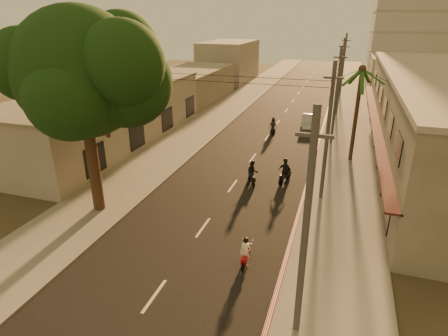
{
  "coord_description": "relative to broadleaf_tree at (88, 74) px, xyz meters",
  "views": [
    {
      "loc": [
        6.95,
        -15.48,
        11.5
      ],
      "look_at": [
        -0.06,
        6.14,
        2.13
      ],
      "focal_mm": 30.0,
      "sensor_mm": 36.0,
      "label": 1
    }
  ],
  "objects": [
    {
      "name": "scooter_far_a",
      "position": [
        6.87,
        19.43,
        -7.69
      ],
      "size": [
        1.02,
        1.75,
        1.74
      ],
      "rotation": [
        0.0,
        0.0,
        0.22
      ],
      "color": "black",
      "rests_on": "ground"
    },
    {
      "name": "ground",
      "position": [
        6.61,
        -2.14,
        -8.48
      ],
      "size": [
        160.0,
        160.0,
        0.0
      ],
      "primitive_type": "plane",
      "color": "#383023",
      "rests_on": "ground"
    },
    {
      "name": "sidewalk_left",
      "position": [
        -0.89,
        17.86,
        -8.42
      ],
      "size": [
        5.0,
        140.0,
        0.12
      ],
      "primitive_type": "cube",
      "color": "slate",
      "rests_on": "ground"
    },
    {
      "name": "sidewalk_right",
      "position": [
        14.11,
        17.86,
        -8.42
      ],
      "size": [
        5.0,
        140.0,
        0.12
      ],
      "primitive_type": "cube",
      "color": "slate",
      "rests_on": "ground"
    },
    {
      "name": "scooter_mid_a",
      "position": [
        7.86,
        6.6,
        -7.62
      ],
      "size": [
        1.35,
        1.77,
        1.86
      ],
      "rotation": [
        0.0,
        0.0,
        0.42
      ],
      "color": "black",
      "rests_on": "ground"
    },
    {
      "name": "broadleaf_tree",
      "position": [
        0.0,
        0.0,
        0.0
      ],
      "size": [
        9.6,
        8.7,
        12.1
      ],
      "color": "black",
      "rests_on": "ground"
    },
    {
      "name": "curb_stripe",
      "position": [
        11.71,
        12.86,
        -8.38
      ],
      "size": [
        0.2,
        60.0,
        0.2
      ],
      "primitive_type": "cube",
      "color": "red",
      "rests_on": "ground"
    },
    {
      "name": "utility_poles",
      "position": [
        12.81,
        17.86,
        -1.94
      ],
      "size": [
        1.2,
        48.26,
        9.0
      ],
      "color": "#38383A",
      "rests_on": "ground"
    },
    {
      "name": "road",
      "position": [
        6.61,
        17.86,
        -8.47
      ],
      "size": [
        10.0,
        140.0,
        0.02
      ],
      "primitive_type": "cube",
      "color": "black",
      "rests_on": "ground"
    },
    {
      "name": "left_building",
      "position": [
        -7.37,
        11.86,
        -5.88
      ],
      "size": [
        8.2,
        24.2,
        5.2
      ],
      "color": "#A09B91",
      "rests_on": "ground"
    },
    {
      "name": "filler_right",
      "position": [
        20.61,
        42.86,
        -5.48
      ],
      "size": [
        8.0,
        14.0,
        6.0
      ],
      "primitive_type": "cube",
      "color": "#A09B91",
      "rests_on": "ground"
    },
    {
      "name": "filler_left_far",
      "position": [
        -7.39,
        49.86,
        -4.98
      ],
      "size": [
        8.0,
        14.0,
        7.0
      ],
      "primitive_type": "cube",
      "color": "#A09B91",
      "rests_on": "ground"
    },
    {
      "name": "scooter_mid_b",
      "position": [
        10.04,
        7.66,
        -7.62
      ],
      "size": [
        1.27,
        1.88,
        1.9
      ],
      "rotation": [
        0.0,
        0.0,
        -0.27
      ],
      "color": "black",
      "rests_on": "ground"
    },
    {
      "name": "parked_car",
      "position": [
        10.24,
        22.51,
        -7.74
      ],
      "size": [
        1.94,
        4.6,
        1.47
      ],
      "primitive_type": "imported",
      "rotation": [
        0.0,
        0.0,
        0.04
      ],
      "color": "gray",
      "rests_on": "ground"
    },
    {
      "name": "filler_left_near",
      "position": [
        -7.39,
        31.86,
        -6.28
      ],
      "size": [
        8.0,
        14.0,
        4.4
      ],
      "primitive_type": "cube",
      "color": "#A09B91",
      "rests_on": "ground"
    },
    {
      "name": "palm_tree",
      "position": [
        14.61,
        13.86,
        -1.33
      ],
      "size": [
        5.0,
        5.0,
        8.2
      ],
      "color": "black",
      "rests_on": "ground"
    },
    {
      "name": "scooter_red",
      "position": [
        9.85,
        -2.76,
        -7.78
      ],
      "size": [
        0.61,
        1.62,
        1.59
      ],
      "rotation": [
        0.0,
        0.0,
        0.04
      ],
      "color": "black",
      "rests_on": "ground"
    },
    {
      "name": "shophouse_row",
      "position": [
        20.57,
        15.86,
        -4.83
      ],
      "size": [
        8.8,
        34.2,
        7.3
      ],
      "color": "gray",
      "rests_on": "ground"
    }
  ]
}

